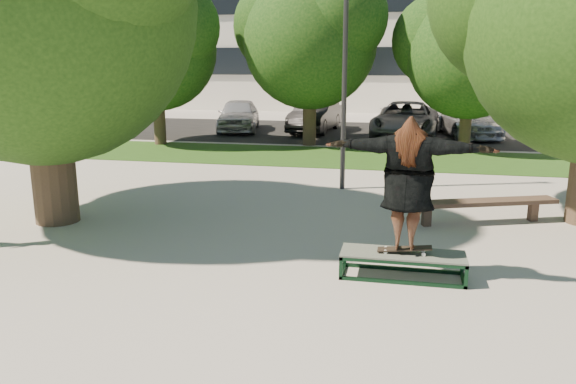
% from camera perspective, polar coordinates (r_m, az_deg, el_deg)
% --- Properties ---
extents(ground, '(120.00, 120.00, 0.00)m').
position_cam_1_polar(ground, '(9.42, -3.95, -6.10)').
color(ground, gray).
rests_on(ground, ground).
extents(grass_strip, '(30.00, 4.00, 0.02)m').
position_cam_1_polar(grass_strip, '(18.37, 7.05, 3.48)').
color(grass_strip, '#224313').
rests_on(grass_strip, ground).
extents(asphalt_strip, '(40.00, 8.00, 0.01)m').
position_cam_1_polar(asphalt_strip, '(24.86, 5.99, 6.07)').
color(asphalt_strip, black).
rests_on(asphalt_strip, ground).
extents(bg_tree_left, '(5.28, 4.51, 5.77)m').
position_cam_1_polar(bg_tree_left, '(21.59, -13.42, 14.61)').
color(bg_tree_left, '#38281E').
rests_on(bg_tree_left, ground).
extents(bg_tree_mid, '(5.76, 4.92, 6.24)m').
position_cam_1_polar(bg_tree_mid, '(20.94, 2.09, 15.78)').
color(bg_tree_mid, '#38281E').
rests_on(bg_tree_mid, ground).
extents(bg_tree_right, '(5.04, 4.31, 5.43)m').
position_cam_1_polar(bg_tree_right, '(20.22, 17.88, 13.76)').
color(bg_tree_right, '#38281E').
rests_on(bg_tree_right, ground).
extents(lamppost, '(0.25, 0.15, 6.11)m').
position_cam_1_polar(lamppost, '(13.62, 5.81, 13.37)').
color(lamppost, '#2D2D30').
rests_on(lamppost, ground).
extents(grind_box, '(1.80, 0.60, 0.38)m').
position_cam_1_polar(grind_box, '(8.47, 11.54, -7.27)').
color(grind_box, black).
rests_on(grind_box, ground).
extents(skater_rig, '(2.41, 0.87, 2.00)m').
position_cam_1_polar(skater_rig, '(8.12, 12.08, 0.83)').
color(skater_rig, white).
rests_on(skater_rig, grind_box).
extents(bench, '(2.98, 1.43, 0.46)m').
position_cam_1_polar(bench, '(11.53, 19.05, -1.16)').
color(bench, '#433328').
rests_on(bench, ground).
extents(car_silver_a, '(2.44, 4.40, 1.42)m').
position_cam_1_polar(car_silver_a, '(25.27, -5.04, 7.81)').
color(car_silver_a, silver).
rests_on(car_silver_a, asphalt_strip).
extents(car_dark, '(1.88, 4.43, 1.42)m').
position_cam_1_polar(car_dark, '(24.82, 2.76, 7.75)').
color(car_dark, black).
rests_on(car_dark, asphalt_strip).
extents(car_grey, '(2.80, 5.43, 1.47)m').
position_cam_1_polar(car_grey, '(23.15, 11.86, 7.13)').
color(car_grey, '#59595E').
rests_on(car_grey, asphalt_strip).
extents(car_silver_b, '(2.74, 4.93, 1.35)m').
position_cam_1_polar(car_silver_b, '(24.55, 17.78, 6.99)').
color(car_silver_b, '#BBBBC0').
rests_on(car_silver_b, asphalt_strip).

